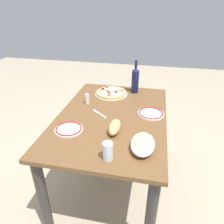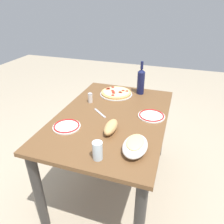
{
  "view_description": "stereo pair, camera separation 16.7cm",
  "coord_description": "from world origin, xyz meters",
  "px_view_note": "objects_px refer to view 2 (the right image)",
  "views": [
    {
      "loc": [
        -1.44,
        -0.3,
        1.58
      ],
      "look_at": [
        0.0,
        0.0,
        0.78
      ],
      "focal_mm": 34.09,
      "sensor_mm": 36.0,
      "label": 1
    },
    {
      "loc": [
        -1.39,
        -0.46,
        1.58
      ],
      "look_at": [
        0.0,
        0.0,
        0.78
      ],
      "focal_mm": 34.09,
      "sensor_mm": 36.0,
      "label": 2
    }
  ],
  "objects_px": {
    "dining_table": "(112,129)",
    "side_plate_far": "(151,116)",
    "side_plate_near": "(67,126)",
    "spice_shaker": "(90,98)",
    "pepperoni_pizza": "(116,93)",
    "baked_pasta_dish": "(135,145)",
    "water_glass": "(98,151)",
    "bread_loaf": "(111,127)",
    "wine_bottle": "(141,81)"
  },
  "relations": [
    {
      "from": "pepperoni_pizza",
      "to": "side_plate_near",
      "type": "xyz_separation_m",
      "value": [
        -0.67,
        0.16,
        -0.01
      ]
    },
    {
      "from": "water_glass",
      "to": "wine_bottle",
      "type": "bearing_deg",
      "value": -2.42
    },
    {
      "from": "water_glass",
      "to": "side_plate_far",
      "type": "height_order",
      "value": "water_glass"
    },
    {
      "from": "baked_pasta_dish",
      "to": "spice_shaker",
      "type": "bearing_deg",
      "value": 44.57
    },
    {
      "from": "dining_table",
      "to": "wine_bottle",
      "type": "height_order",
      "value": "wine_bottle"
    },
    {
      "from": "side_plate_near",
      "to": "spice_shaker",
      "type": "distance_m",
      "value": 0.43
    },
    {
      "from": "wine_bottle",
      "to": "dining_table",
      "type": "bearing_deg",
      "value": 166.04
    },
    {
      "from": "dining_table",
      "to": "water_glass",
      "type": "relative_size",
      "value": 10.91
    },
    {
      "from": "baked_pasta_dish",
      "to": "water_glass",
      "type": "bearing_deg",
      "value": 125.96
    },
    {
      "from": "wine_bottle",
      "to": "side_plate_near",
      "type": "distance_m",
      "value": 0.86
    },
    {
      "from": "bread_loaf",
      "to": "side_plate_far",
      "type": "bearing_deg",
      "value": -38.62
    },
    {
      "from": "dining_table",
      "to": "bread_loaf",
      "type": "relative_size",
      "value": 6.58
    },
    {
      "from": "side_plate_near",
      "to": "spice_shaker",
      "type": "height_order",
      "value": "spice_shaker"
    },
    {
      "from": "baked_pasta_dish",
      "to": "bread_loaf",
      "type": "bearing_deg",
      "value": 53.62
    },
    {
      "from": "pepperoni_pizza",
      "to": "side_plate_far",
      "type": "distance_m",
      "value": 0.51
    },
    {
      "from": "side_plate_far",
      "to": "water_glass",
      "type": "bearing_deg",
      "value": 159.45
    },
    {
      "from": "dining_table",
      "to": "side_plate_near",
      "type": "relative_size",
      "value": 6.26
    },
    {
      "from": "pepperoni_pizza",
      "to": "water_glass",
      "type": "bearing_deg",
      "value": -169.32
    },
    {
      "from": "side_plate_near",
      "to": "bread_loaf",
      "type": "xyz_separation_m",
      "value": [
        0.05,
        -0.32,
        0.03
      ]
    },
    {
      "from": "wine_bottle",
      "to": "spice_shaker",
      "type": "relative_size",
      "value": 3.61
    },
    {
      "from": "side_plate_near",
      "to": "bread_loaf",
      "type": "relative_size",
      "value": 1.05
    },
    {
      "from": "side_plate_far",
      "to": "wine_bottle",
      "type": "bearing_deg",
      "value": 22.93
    },
    {
      "from": "dining_table",
      "to": "side_plate_far",
      "type": "height_order",
      "value": "side_plate_far"
    },
    {
      "from": "pepperoni_pizza",
      "to": "spice_shaker",
      "type": "relative_size",
      "value": 3.56
    },
    {
      "from": "pepperoni_pizza",
      "to": "wine_bottle",
      "type": "distance_m",
      "value": 0.26
    },
    {
      "from": "bread_loaf",
      "to": "spice_shaker",
      "type": "relative_size",
      "value": 2.18
    },
    {
      "from": "pepperoni_pizza",
      "to": "water_glass",
      "type": "xyz_separation_m",
      "value": [
        -0.91,
        -0.17,
        0.04
      ]
    },
    {
      "from": "pepperoni_pizza",
      "to": "dining_table",
      "type": "bearing_deg",
      "value": -167.26
    },
    {
      "from": "baked_pasta_dish",
      "to": "side_plate_near",
      "type": "xyz_separation_m",
      "value": [
        0.1,
        0.53,
        -0.03
      ]
    },
    {
      "from": "pepperoni_pizza",
      "to": "spice_shaker",
      "type": "bearing_deg",
      "value": 145.17
    },
    {
      "from": "water_glass",
      "to": "side_plate_near",
      "type": "distance_m",
      "value": 0.42
    },
    {
      "from": "dining_table",
      "to": "bread_loaf",
      "type": "distance_m",
      "value": 0.28
    },
    {
      "from": "baked_pasta_dish",
      "to": "bread_loaf",
      "type": "relative_size",
      "value": 1.26
    },
    {
      "from": "water_glass",
      "to": "bread_loaf",
      "type": "relative_size",
      "value": 0.6
    },
    {
      "from": "wine_bottle",
      "to": "side_plate_far",
      "type": "height_order",
      "value": "wine_bottle"
    },
    {
      "from": "baked_pasta_dish",
      "to": "water_glass",
      "type": "height_order",
      "value": "water_glass"
    },
    {
      "from": "wine_bottle",
      "to": "spice_shaker",
      "type": "xyz_separation_m",
      "value": [
        -0.33,
        0.38,
        -0.09
      ]
    },
    {
      "from": "water_glass",
      "to": "side_plate_near",
      "type": "bearing_deg",
      "value": 54.52
    },
    {
      "from": "wine_bottle",
      "to": "bread_loaf",
      "type": "relative_size",
      "value": 1.65
    },
    {
      "from": "baked_pasta_dish",
      "to": "side_plate_near",
      "type": "height_order",
      "value": "baked_pasta_dish"
    },
    {
      "from": "bread_loaf",
      "to": "spice_shaker",
      "type": "distance_m",
      "value": 0.5
    },
    {
      "from": "wine_bottle",
      "to": "water_glass",
      "type": "xyz_separation_m",
      "value": [
        -1.0,
        0.04,
        -0.07
      ]
    },
    {
      "from": "pepperoni_pizza",
      "to": "baked_pasta_dish",
      "type": "xyz_separation_m",
      "value": [
        -0.77,
        -0.36,
        0.03
      ]
    },
    {
      "from": "wine_bottle",
      "to": "bread_loaf",
      "type": "distance_m",
      "value": 0.72
    },
    {
      "from": "wine_bottle",
      "to": "side_plate_far",
      "type": "bearing_deg",
      "value": -157.07
    },
    {
      "from": "side_plate_near",
      "to": "side_plate_far",
      "type": "height_order",
      "value": "same"
    },
    {
      "from": "bread_loaf",
      "to": "dining_table",
      "type": "bearing_deg",
      "value": 16.24
    },
    {
      "from": "bread_loaf",
      "to": "side_plate_near",
      "type": "bearing_deg",
      "value": 98.84
    },
    {
      "from": "wine_bottle",
      "to": "water_glass",
      "type": "height_order",
      "value": "wine_bottle"
    },
    {
      "from": "dining_table",
      "to": "spice_shaker",
      "type": "xyz_separation_m",
      "value": [
        0.16,
        0.26,
        0.17
      ]
    }
  ]
}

